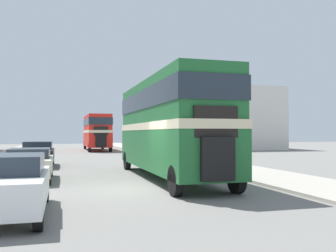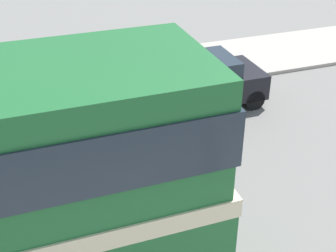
% 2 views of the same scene
% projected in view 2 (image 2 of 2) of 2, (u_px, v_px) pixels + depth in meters
% --- Properties ---
extents(car_parked_far, '(1.83, 4.38, 1.53)m').
position_uv_depth(car_parked_far, '(192.00, 83.00, 14.00)').
color(car_parked_far, black).
rests_on(car_parked_far, ground_plane).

